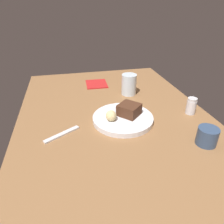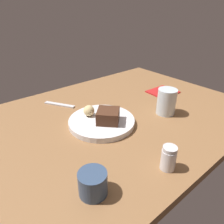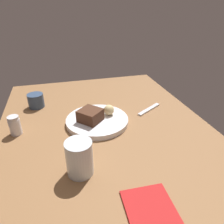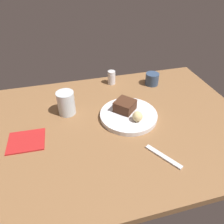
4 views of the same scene
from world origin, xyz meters
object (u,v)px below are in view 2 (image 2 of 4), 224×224
at_px(coffee_cup, 93,183).
at_px(dessert_spoon, 59,105).
at_px(chocolate_cake_slice, 108,116).
at_px(salt_shaker, 169,158).
at_px(water_glass, 166,102).
at_px(folded_napkin, 163,92).
at_px(dessert_plate, 102,122).
at_px(bread_roll, 89,111).

distance_m(coffee_cup, dessert_spoon, 0.53).
height_order(chocolate_cake_slice, dessert_spoon, chocolate_cake_slice).
xyz_separation_m(salt_shaker, dessert_spoon, (-0.05, 0.57, -0.03)).
distance_m(chocolate_cake_slice, water_glass, 0.26).
bearing_deg(water_glass, chocolate_cake_slice, 163.54).
bearing_deg(dessert_spoon, water_glass, 9.87).
bearing_deg(salt_shaker, coffee_cup, 163.05).
bearing_deg(folded_napkin, dessert_spoon, 156.63).
height_order(water_glass, dessert_spoon, water_glass).
bearing_deg(dessert_spoon, dessert_plate, -20.09).
xyz_separation_m(dessert_spoon, folded_napkin, (0.49, -0.21, -0.00)).
distance_m(dessert_plate, chocolate_cake_slice, 0.05).
distance_m(dessert_plate, folded_napkin, 0.44).
height_order(bread_roll, dessert_spoon, bread_roll).
relative_size(coffee_cup, folded_napkin, 0.52).
height_order(salt_shaker, dessert_spoon, salt_shaker).
distance_m(salt_shaker, folded_napkin, 0.57).
xyz_separation_m(chocolate_cake_slice, water_glass, (0.25, -0.08, 0.01)).
bearing_deg(coffee_cup, water_glass, 16.80).
height_order(bread_roll, coffee_cup, same).
xyz_separation_m(chocolate_cake_slice, folded_napkin, (0.43, 0.07, -0.04)).
bearing_deg(water_glass, folded_napkin, 40.28).
bearing_deg(salt_shaker, dessert_spoon, 94.70).
relative_size(salt_shaker, folded_napkin, 0.53).
relative_size(water_glass, dessert_spoon, 0.73).
bearing_deg(folded_napkin, water_glass, -139.72).
relative_size(chocolate_cake_slice, dessert_spoon, 0.55).
xyz_separation_m(salt_shaker, coffee_cup, (-0.21, 0.07, -0.00)).
xyz_separation_m(bread_roll, salt_shaker, (0.02, -0.37, -0.01)).
height_order(bread_roll, folded_napkin, bread_roll).
relative_size(dessert_plate, chocolate_cake_slice, 3.12).
bearing_deg(dessert_plate, bread_roll, 109.73).
distance_m(water_glass, coffee_cup, 0.50).
relative_size(bread_roll, coffee_cup, 0.60).
xyz_separation_m(water_glass, dessert_spoon, (-0.31, 0.36, -0.05)).
height_order(dessert_plate, dessert_spoon, dessert_plate).
relative_size(dessert_plate, dessert_spoon, 1.71).
height_order(dessert_spoon, folded_napkin, dessert_spoon).
xyz_separation_m(dessert_plate, folded_napkin, (0.44, 0.04, -0.01)).
relative_size(bread_roll, water_glass, 0.40).
xyz_separation_m(coffee_cup, folded_napkin, (0.66, 0.29, -0.03)).
relative_size(salt_shaker, dessert_spoon, 0.50).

